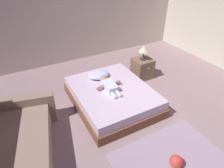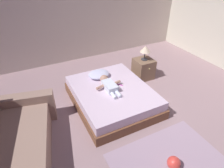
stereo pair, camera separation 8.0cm
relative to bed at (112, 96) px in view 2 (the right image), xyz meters
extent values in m
plane|color=gray|center=(0.26, -0.73, -0.17)|extent=(8.00, 8.00, 0.00)
cube|color=beige|center=(0.26, 2.27, 1.24)|extent=(8.00, 0.12, 2.83)
cube|color=brown|center=(0.00, 0.00, -0.08)|extent=(1.40, 1.72, 0.18)
cube|color=silver|center=(0.00, 0.00, 0.09)|extent=(1.35, 1.65, 0.17)
ellipsoid|color=silver|center=(-0.05, 0.50, 0.24)|extent=(0.43, 0.36, 0.12)
cube|color=silver|center=(-0.05, 0.00, 0.24)|extent=(0.20, 0.36, 0.13)
sphere|color=tan|center=(-0.05, 0.25, 0.26)|extent=(0.17, 0.17, 0.17)
cylinder|color=tan|center=(-0.22, 0.05, 0.24)|extent=(0.17, 0.09, 0.06)
cylinder|color=tan|center=(0.12, 0.05, 0.24)|extent=(0.17, 0.08, 0.06)
cylinder|color=silver|center=(-0.10, -0.25, 0.21)|extent=(0.06, 0.16, 0.06)
cylinder|color=silver|center=(0.00, -0.25, 0.21)|extent=(0.06, 0.16, 0.06)
cube|color=#AF3BA0|center=(0.18, 0.05, 0.19)|extent=(0.10, 0.14, 0.01)
cube|color=white|center=(0.14, 0.12, 0.20)|extent=(0.02, 0.03, 0.01)
cube|color=gray|center=(-1.72, -0.76, 0.03)|extent=(1.08, 1.91, 0.41)
cube|color=gray|center=(-1.51, 0.22, 0.10)|extent=(0.93, 0.39, 0.55)
cube|color=#7C5F48|center=(1.10, 0.55, 0.06)|extent=(0.41, 0.41, 0.47)
sphere|color=tan|center=(1.10, 0.33, 0.16)|extent=(0.03, 0.03, 0.03)
cylinder|color=#333338|center=(1.10, 0.55, 0.31)|extent=(0.15, 0.15, 0.02)
cylinder|color=#333338|center=(1.10, 0.55, 0.40)|extent=(0.02, 0.02, 0.17)
cone|color=beige|center=(1.10, 0.55, 0.56)|extent=(0.23, 0.23, 0.14)
cube|color=#A2889D|center=(0.12, -1.59, -0.17)|extent=(1.58, 1.14, 0.01)
sphere|color=#E14038|center=(0.12, -1.64, -0.08)|extent=(0.18, 0.18, 0.18)
camera|label=1|loc=(-1.44, -2.67, 2.28)|focal=31.28mm
camera|label=2|loc=(-1.37, -2.71, 2.28)|focal=31.28mm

